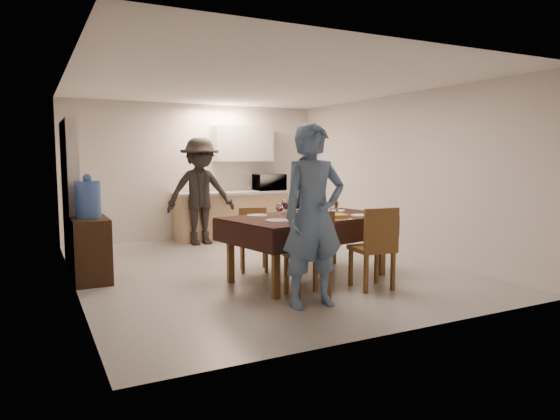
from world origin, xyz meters
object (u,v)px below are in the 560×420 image
Objects in this scene: dining_table at (309,219)px; person_near at (314,216)px; console at (90,249)px; wine_bottle at (304,203)px; water_jug at (88,199)px; savoury_tart at (331,217)px; water_pitcher at (334,208)px; microwave at (269,182)px; person_far at (305,209)px; person_kitchen at (201,192)px.

person_near reaches higher than dining_table.
wine_bottle reaches higher than console.
water_jug is 3.10m from savoury_tart.
person_near is at bearing -131.99° from water_pitcher.
person_near is at bearing -48.21° from console.
microwave is (1.19, 3.51, 0.08)m from wine_bottle.
savoury_tart is 0.23× the size of person_near.
person_near is 1.21× the size of person_far.
console is 2.82m from wine_bottle.
water_jug is at bearing 0.00° from console.
water_pitcher is (0.40, -0.10, -0.07)m from wine_bottle.
person_far reaches higher than water_pitcher.
wine_bottle reaches higher than dining_table.
wine_bottle is at bearing 123.16° from dining_table.
water_jug reaches higher than wine_bottle.
dining_table is at bearing 171.87° from water_pitcher.
water_pitcher is (2.91, -1.25, 0.51)m from console.
dining_table is at bearing 65.82° from person_near.
dining_table is 1.20m from person_near.
water_jug is (0.00, 0.00, 0.64)m from console.
person_near reaches higher than console.
microwave is 0.37× the size of person_far.
person_near is (2.01, -2.25, 0.56)m from console.
wine_bottle is 0.21× the size of person_far.
person_far is (0.45, 1.43, -0.06)m from savoury_tart.
dining_table is 1.19m from person_far.
water_jug is at bearing 156.80° from water_pitcher.
wine_bottle reaches higher than water_pitcher.
person_kitchen is (-0.55, 3.49, 0.11)m from savoury_tart.
person_near is at bearing -48.21° from water_jug.
microwave reaches higher than wine_bottle.
savoury_tart is (-0.25, -0.33, -0.06)m from water_pitcher.
person_near reaches higher than person_far.
person_far is (1.10, 2.10, -0.17)m from person_near.
savoury_tart is (2.66, -1.58, 0.45)m from console.
wine_bottle is 1.21m from person_near.
person_near is at bearing 75.41° from person_far.
person_near is at bearing 69.84° from microwave.
water_pitcher is 1.12m from person_far.
person_near is (2.01, -2.25, -0.08)m from water_jug.
microwave is at bearing 75.18° from savoury_tart.
water_jug is at bearing 10.36° from person_far.
wine_bottle is at bearing -24.56° from console.
savoury_tart is 3.54m from person_kitchen.
person_kitchen is at bearing 86.48° from dining_table.
person_near reaches higher than wine_bottle.
water_jug is 3.12m from person_far.
dining_table is 2.85m from console.
person_far is at bearing -2.69° from water_jug.
console is 2.02× the size of savoury_tart.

